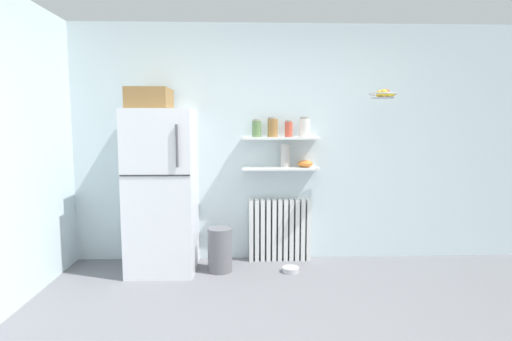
{
  "coord_description": "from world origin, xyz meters",
  "views": [
    {
      "loc": [
        -0.34,
        -2.5,
        1.53
      ],
      "look_at": [
        -0.21,
        1.6,
        1.05
      ],
      "focal_mm": 28.57,
      "sensor_mm": 36.0,
      "label": 1
    }
  ],
  "objects_px": {
    "storage_jar_1": "(273,127)",
    "trash_bin": "(220,250)",
    "vase": "(285,156)",
    "pet_food_bowl": "(291,270)",
    "storage_jar_0": "(257,128)",
    "storage_jar_2": "(289,129)",
    "hanging_fruit_basket": "(383,94)",
    "refrigerator": "(162,186)",
    "storage_jar_3": "(305,127)",
    "shelf_bowl": "(305,164)",
    "radiator": "(280,230)"
  },
  "relations": [
    {
      "from": "trash_bin",
      "to": "pet_food_bowl",
      "type": "relative_size",
      "value": 2.62
    },
    {
      "from": "vase",
      "to": "pet_food_bowl",
      "type": "bearing_deg",
      "value": -85.6
    },
    {
      "from": "shelf_bowl",
      "to": "trash_bin",
      "type": "bearing_deg",
      "value": -161.97
    },
    {
      "from": "storage_jar_0",
      "to": "trash_bin",
      "type": "bearing_deg",
      "value": -142.48
    },
    {
      "from": "storage_jar_1",
      "to": "trash_bin",
      "type": "distance_m",
      "value": 1.41
    },
    {
      "from": "storage_jar_3",
      "to": "hanging_fruit_basket",
      "type": "xyz_separation_m",
      "value": [
        0.75,
        -0.28,
        0.33
      ]
    },
    {
      "from": "shelf_bowl",
      "to": "hanging_fruit_basket",
      "type": "height_order",
      "value": "hanging_fruit_basket"
    },
    {
      "from": "radiator",
      "to": "pet_food_bowl",
      "type": "height_order",
      "value": "radiator"
    },
    {
      "from": "storage_jar_0",
      "to": "vase",
      "type": "distance_m",
      "value": 0.43
    },
    {
      "from": "storage_jar_2",
      "to": "shelf_bowl",
      "type": "distance_m",
      "value": 0.42
    },
    {
      "from": "storage_jar_1",
      "to": "radiator",
      "type": "bearing_deg",
      "value": 19.09
    },
    {
      "from": "trash_bin",
      "to": "vase",
      "type": "bearing_deg",
      "value": 23.08
    },
    {
      "from": "pet_food_bowl",
      "to": "hanging_fruit_basket",
      "type": "bearing_deg",
      "value": 4.7
    },
    {
      "from": "trash_bin",
      "to": "storage_jar_0",
      "type": "bearing_deg",
      "value": 37.52
    },
    {
      "from": "refrigerator",
      "to": "storage_jar_1",
      "type": "height_order",
      "value": "refrigerator"
    },
    {
      "from": "vase",
      "to": "refrigerator",
      "type": "bearing_deg",
      "value": -170.27
    },
    {
      "from": "trash_bin",
      "to": "hanging_fruit_basket",
      "type": "height_order",
      "value": "hanging_fruit_basket"
    },
    {
      "from": "shelf_bowl",
      "to": "hanging_fruit_basket",
      "type": "bearing_deg",
      "value": -20.48
    },
    {
      "from": "refrigerator",
      "to": "radiator",
      "type": "bearing_deg",
      "value": 11.47
    },
    {
      "from": "pet_food_bowl",
      "to": "storage_jar_1",
      "type": "bearing_deg",
      "value": 115.39
    },
    {
      "from": "storage_jar_1",
      "to": "trash_bin",
      "type": "xyz_separation_m",
      "value": [
        -0.56,
        -0.3,
        -1.26
      ]
    },
    {
      "from": "hanging_fruit_basket",
      "to": "storage_jar_3",
      "type": "bearing_deg",
      "value": 159.8
    },
    {
      "from": "hanging_fruit_basket",
      "to": "storage_jar_1",
      "type": "bearing_deg",
      "value": 165.88
    },
    {
      "from": "radiator",
      "to": "storage_jar_3",
      "type": "xyz_separation_m",
      "value": [
        0.26,
        -0.03,
        1.14
      ]
    },
    {
      "from": "vase",
      "to": "pet_food_bowl",
      "type": "distance_m",
      "value": 1.2
    },
    {
      "from": "shelf_bowl",
      "to": "refrigerator",
      "type": "bearing_deg",
      "value": -171.64
    },
    {
      "from": "trash_bin",
      "to": "pet_food_bowl",
      "type": "distance_m",
      "value": 0.76
    },
    {
      "from": "pet_food_bowl",
      "to": "storage_jar_3",
      "type": "bearing_deg",
      "value": 62.93
    },
    {
      "from": "refrigerator",
      "to": "shelf_bowl",
      "type": "relative_size",
      "value": 11.12
    },
    {
      "from": "trash_bin",
      "to": "hanging_fruit_basket",
      "type": "bearing_deg",
      "value": 0.84
    },
    {
      "from": "trash_bin",
      "to": "shelf_bowl",
      "type": "bearing_deg",
      "value": 18.03
    },
    {
      "from": "pet_food_bowl",
      "to": "trash_bin",
      "type": "bearing_deg",
      "value": 175.94
    },
    {
      "from": "storage_jar_2",
      "to": "hanging_fruit_basket",
      "type": "distance_m",
      "value": 1.02
    },
    {
      "from": "storage_jar_3",
      "to": "shelf_bowl",
      "type": "distance_m",
      "value": 0.4
    },
    {
      "from": "storage_jar_2",
      "to": "radiator",
      "type": "bearing_deg",
      "value": 160.91
    },
    {
      "from": "pet_food_bowl",
      "to": "shelf_bowl",
      "type": "bearing_deg",
      "value": 61.55
    },
    {
      "from": "radiator",
      "to": "hanging_fruit_basket",
      "type": "distance_m",
      "value": 1.81
    },
    {
      "from": "radiator",
      "to": "storage_jar_2",
      "type": "bearing_deg",
      "value": -19.09
    },
    {
      "from": "storage_jar_1",
      "to": "shelf_bowl",
      "type": "relative_size",
      "value": 1.26
    },
    {
      "from": "storage_jar_2",
      "to": "vase",
      "type": "bearing_deg",
      "value": 180.0
    },
    {
      "from": "vase",
      "to": "radiator",
      "type": "bearing_deg",
      "value": 150.58
    },
    {
      "from": "radiator",
      "to": "trash_bin",
      "type": "distance_m",
      "value": 0.74
    },
    {
      "from": "storage_jar_2",
      "to": "trash_bin",
      "type": "relative_size",
      "value": 0.4
    },
    {
      "from": "storage_jar_2",
      "to": "hanging_fruit_basket",
      "type": "xyz_separation_m",
      "value": [
        0.92,
        -0.28,
        0.35
      ]
    },
    {
      "from": "refrigerator",
      "to": "storage_jar_0",
      "type": "distance_m",
      "value": 1.17
    },
    {
      "from": "storage_jar_3",
      "to": "pet_food_bowl",
      "type": "height_order",
      "value": "storage_jar_3"
    },
    {
      "from": "radiator",
      "to": "trash_bin",
      "type": "xyz_separation_m",
      "value": [
        -0.65,
        -0.33,
        -0.12
      ]
    },
    {
      "from": "refrigerator",
      "to": "storage_jar_3",
      "type": "xyz_separation_m",
      "value": [
        1.51,
        0.22,
        0.61
      ]
    },
    {
      "from": "pet_food_bowl",
      "to": "hanging_fruit_basket",
      "type": "height_order",
      "value": "hanging_fruit_basket"
    },
    {
      "from": "storage_jar_1",
      "to": "shelf_bowl",
      "type": "distance_m",
      "value": 0.53
    }
  ]
}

